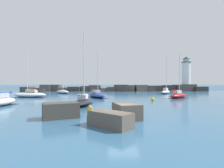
# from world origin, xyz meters

# --- Properties ---
(ground_plane) EXTENTS (600.00, 600.00, 0.00)m
(ground_plane) POSITION_xyz_m (0.00, 0.00, 0.00)
(ground_plane) COLOR #336084
(open_sea_beyond) EXTENTS (400.00, 116.00, 0.01)m
(open_sea_beyond) POSITION_xyz_m (0.00, 111.00, 0.00)
(open_sea_beyond) COLOR #235175
(open_sea_beyond) RESTS_ON ground
(breakwater_jetty) EXTENTS (68.50, 6.55, 2.59)m
(breakwater_jetty) POSITION_xyz_m (4.10, 50.80, 1.05)
(breakwater_jetty) COLOR #423D38
(breakwater_jetty) RESTS_ON ground
(lighthouse) EXTENTS (4.24, 4.24, 13.29)m
(lighthouse) POSITION_xyz_m (29.58, 52.44, 5.74)
(lighthouse) COLOR gray
(lighthouse) RESTS_ON ground
(foreground_rocks) EXTENTS (9.12, 6.49, 1.40)m
(foreground_rocks) POSITION_xyz_m (-2.26, 0.60, 0.66)
(foreground_rocks) COLOR #423D38
(foreground_rocks) RESTS_ON ground
(sailboat_moored_0) EXTENTS (7.23, 2.79, 9.83)m
(sailboat_moored_0) POSITION_xyz_m (-18.20, 24.32, 0.65)
(sailboat_moored_0) COLOR white
(sailboat_moored_0) RESTS_ON ground
(sailboat_moored_1) EXTENTS (4.98, 7.77, 10.05)m
(sailboat_moored_1) POSITION_xyz_m (-3.50, 23.16, 0.61)
(sailboat_moored_1) COLOR navy
(sailboat_moored_1) RESTS_ON ground
(sailboat_moored_3) EXTENTS (5.02, 6.47, 10.58)m
(sailboat_moored_3) POSITION_xyz_m (15.88, 35.73, 0.65)
(sailboat_moored_3) COLOR white
(sailboat_moored_3) RESTS_ON ground
(sailboat_moored_4) EXTENTS (5.51, 5.78, 8.54)m
(sailboat_moored_4) POSITION_xyz_m (-14.52, 37.79, 0.55)
(sailboat_moored_4) COLOR silver
(sailboat_moored_4) RESTS_ON ground
(sailboat_moored_5) EXTENTS (2.48, 6.96, 10.73)m
(sailboat_moored_5) POSITION_xyz_m (-4.74, 10.72, 0.59)
(sailboat_moored_5) COLOR black
(sailboat_moored_5) RESTS_ON ground
(sailboat_moored_6) EXTENTS (3.16, 5.73, 8.59)m
(sailboat_moored_6) POSITION_xyz_m (-16.16, 10.07, 0.68)
(sailboat_moored_6) COLOR silver
(sailboat_moored_6) RESTS_ON ground
(sailboat_moored_7) EXTENTS (5.28, 4.51, 9.17)m
(sailboat_moored_7) POSITION_xyz_m (13.43, 21.12, 0.63)
(sailboat_moored_7) COLOR maroon
(sailboat_moored_7) RESTS_ON ground
(mooring_buoy_orange_near) EXTENTS (0.62, 0.62, 0.82)m
(mooring_buoy_orange_near) POSITION_xyz_m (6.74, 15.97, 0.31)
(mooring_buoy_orange_near) COLOR yellow
(mooring_buoy_orange_near) RESTS_ON ground
(person_on_rocks) EXTENTS (0.36, 0.22, 1.54)m
(person_on_rocks) POSITION_xyz_m (-2.69, -1.04, 0.85)
(person_on_rocks) COLOR #282833
(person_on_rocks) RESTS_ON ground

